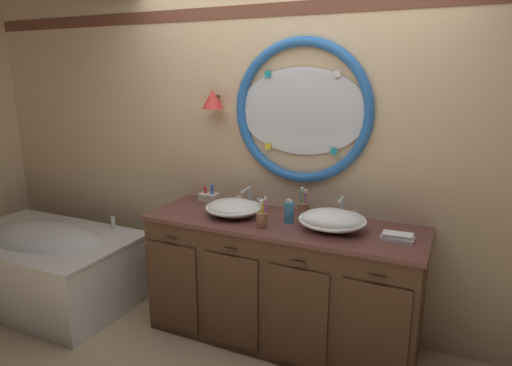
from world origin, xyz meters
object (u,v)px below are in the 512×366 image
(sink_basin_left, at_px, (233,208))
(sink_basin_right, at_px, (332,220))
(toothbrush_holder_right, at_px, (303,208))
(toiletry_basket, at_px, (209,197))
(folded_hand_towel, at_px, (398,237))
(soap_dispenser, at_px, (289,212))
(toothbrush_holder_left, at_px, (262,219))
(bathtub, at_px, (45,261))

(sink_basin_left, distance_m, sink_basin_right, 0.72)
(toothbrush_holder_right, xyz_separation_m, toiletry_basket, (-0.80, 0.01, -0.02))
(folded_hand_towel, relative_size, toiletry_basket, 1.39)
(sink_basin_right, bearing_deg, soap_dispenser, 174.52)
(toothbrush_holder_left, relative_size, toothbrush_holder_right, 1.03)
(toothbrush_holder_right, height_order, toiletry_basket, toothbrush_holder_right)
(toothbrush_holder_left, relative_size, folded_hand_towel, 1.08)
(toothbrush_holder_left, relative_size, soap_dispenser, 1.23)
(bathtub, distance_m, sink_basin_left, 1.79)
(bathtub, bearing_deg, sink_basin_right, 7.01)
(bathtub, bearing_deg, toothbrush_holder_right, 14.30)
(sink_basin_left, xyz_separation_m, toothbrush_holder_left, (0.28, -0.13, -0.00))
(toothbrush_holder_right, distance_m, toiletry_basket, 0.80)
(sink_basin_right, bearing_deg, sink_basin_left, -180.00)
(bathtub, relative_size, sink_basin_left, 3.83)
(soap_dispenser, distance_m, toiletry_basket, 0.80)
(sink_basin_right, relative_size, toiletry_basket, 3.11)
(toothbrush_holder_right, height_order, folded_hand_towel, toothbrush_holder_right)
(soap_dispenser, xyz_separation_m, folded_hand_towel, (0.72, -0.03, -0.05))
(sink_basin_right, xyz_separation_m, toothbrush_holder_right, (-0.28, 0.24, -0.02))
(bathtub, distance_m, toothbrush_holder_left, 2.04)
(sink_basin_right, distance_m, toothbrush_holder_right, 0.37)
(toothbrush_holder_right, xyz_separation_m, soap_dispenser, (-0.03, -0.21, 0.03))
(toothbrush_holder_left, height_order, soap_dispenser, toothbrush_holder_left)
(sink_basin_right, relative_size, soap_dispenser, 2.57)
(sink_basin_left, xyz_separation_m, sink_basin_right, (0.72, 0.00, 0.01))
(sink_basin_right, relative_size, toothbrush_holder_right, 2.16)
(toothbrush_holder_right, relative_size, soap_dispenser, 1.19)
(sink_basin_right, distance_m, toothbrush_holder_left, 0.46)
(sink_basin_right, height_order, folded_hand_towel, sink_basin_right)
(toothbrush_holder_left, bearing_deg, bathtub, -175.31)
(toothbrush_holder_right, distance_m, folded_hand_towel, 0.73)
(sink_basin_left, distance_m, folded_hand_towel, 1.13)
(bathtub, distance_m, sink_basin_right, 2.47)
(toothbrush_holder_left, height_order, folded_hand_towel, toothbrush_holder_left)
(toiletry_basket, bearing_deg, soap_dispenser, -16.11)
(bathtub, relative_size, folded_hand_towel, 7.89)
(toiletry_basket, bearing_deg, folded_hand_towel, -9.53)
(toothbrush_holder_right, bearing_deg, toothbrush_holder_left, -112.70)
(toothbrush_holder_right, relative_size, folded_hand_towel, 1.04)
(toothbrush_holder_left, xyz_separation_m, toothbrush_holder_right, (0.16, 0.38, -0.01))
(bathtub, relative_size, toothbrush_holder_left, 7.33)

